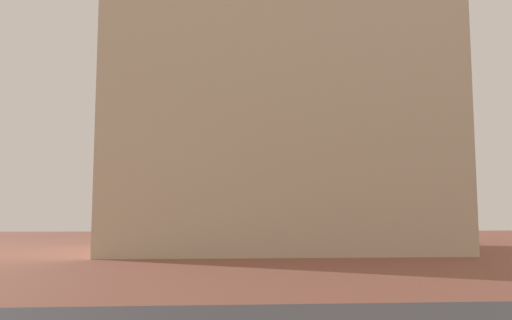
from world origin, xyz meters
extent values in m
plane|color=brown|center=(0.00, 10.00, 0.00)|extent=(120.00, 120.00, 0.00)
cube|color=beige|center=(2.71, 32.88, 9.06)|extent=(22.09, 13.60, 18.12)
cube|color=beige|center=(5.88, 32.88, 14.44)|extent=(4.09, 4.09, 28.88)
cylinder|color=beige|center=(-6.84, 27.58, 10.80)|extent=(2.80, 2.80, 21.61)
cylinder|color=beige|center=(12.25, 27.58, 10.25)|extent=(2.80, 2.80, 20.51)
camera|label=1|loc=(-1.29, -3.15, 2.53)|focal=36.23mm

